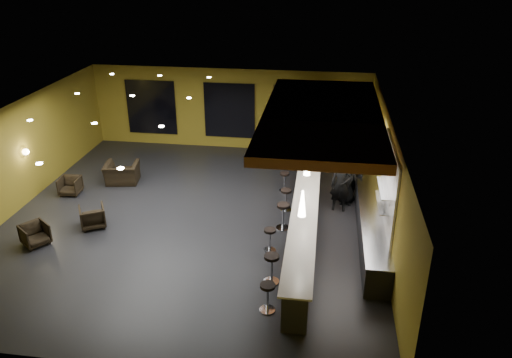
# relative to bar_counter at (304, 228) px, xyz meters

# --- Properties ---
(floor) EXTENTS (12.00, 13.00, 0.10)m
(floor) POSITION_rel_bar_counter_xyz_m (-3.65, 1.00, -0.55)
(floor) COLOR black
(floor) RESTS_ON ground
(ceiling) EXTENTS (12.00, 13.00, 0.10)m
(ceiling) POSITION_rel_bar_counter_xyz_m (-3.65, 1.00, 3.05)
(ceiling) COLOR black
(wall_back) EXTENTS (12.00, 0.10, 3.50)m
(wall_back) POSITION_rel_bar_counter_xyz_m (-3.65, 7.55, 1.25)
(wall_back) COLOR olive
(wall_back) RESTS_ON floor
(wall_front) EXTENTS (12.00, 0.10, 3.50)m
(wall_front) POSITION_rel_bar_counter_xyz_m (-3.65, -5.55, 1.25)
(wall_front) COLOR olive
(wall_front) RESTS_ON floor
(wall_left) EXTENTS (0.10, 13.00, 3.50)m
(wall_left) POSITION_rel_bar_counter_xyz_m (-9.70, 1.00, 1.25)
(wall_left) COLOR olive
(wall_left) RESTS_ON floor
(wall_right) EXTENTS (0.10, 13.00, 3.50)m
(wall_right) POSITION_rel_bar_counter_xyz_m (2.40, 1.00, 1.25)
(wall_right) COLOR olive
(wall_right) RESTS_ON floor
(wood_soffit) EXTENTS (3.60, 8.00, 0.28)m
(wood_soffit) POSITION_rel_bar_counter_xyz_m (0.35, 2.00, 2.86)
(wood_soffit) COLOR #9E562E
(wood_soffit) RESTS_ON ceiling
(window_left) EXTENTS (2.20, 0.06, 2.40)m
(window_left) POSITION_rel_bar_counter_xyz_m (-7.15, 7.44, 1.20)
(window_left) COLOR black
(window_left) RESTS_ON wall_back
(window_center) EXTENTS (2.20, 0.06, 2.40)m
(window_center) POSITION_rel_bar_counter_xyz_m (-3.65, 7.44, 1.20)
(window_center) COLOR black
(window_center) RESTS_ON wall_back
(window_right) EXTENTS (2.20, 0.06, 2.40)m
(window_right) POSITION_rel_bar_counter_xyz_m (-0.65, 7.44, 1.20)
(window_right) COLOR black
(window_right) RESTS_ON wall_back
(tile_backsplash) EXTENTS (0.06, 3.20, 2.40)m
(tile_backsplash) POSITION_rel_bar_counter_xyz_m (2.31, 0.00, 1.50)
(tile_backsplash) COLOR white
(tile_backsplash) RESTS_ON wall_right
(bar_counter) EXTENTS (0.60, 8.00, 1.00)m
(bar_counter) POSITION_rel_bar_counter_xyz_m (0.00, 0.00, 0.00)
(bar_counter) COLOR black
(bar_counter) RESTS_ON floor
(bar_top) EXTENTS (0.78, 8.10, 0.05)m
(bar_top) POSITION_rel_bar_counter_xyz_m (0.00, 0.00, 0.52)
(bar_top) COLOR silver
(bar_top) RESTS_ON bar_counter
(prep_counter) EXTENTS (0.70, 6.00, 0.86)m
(prep_counter) POSITION_rel_bar_counter_xyz_m (2.00, 0.50, -0.07)
(prep_counter) COLOR black
(prep_counter) RESTS_ON floor
(prep_top) EXTENTS (0.72, 6.00, 0.03)m
(prep_top) POSITION_rel_bar_counter_xyz_m (2.00, 0.50, 0.39)
(prep_top) COLOR silver
(prep_top) RESTS_ON prep_counter
(wall_shelf_lower) EXTENTS (0.30, 1.50, 0.03)m
(wall_shelf_lower) POSITION_rel_bar_counter_xyz_m (2.17, -0.20, 1.10)
(wall_shelf_lower) COLOR silver
(wall_shelf_lower) RESTS_ON wall_right
(wall_shelf_upper) EXTENTS (0.30, 1.50, 0.03)m
(wall_shelf_upper) POSITION_rel_bar_counter_xyz_m (2.17, -0.20, 1.55)
(wall_shelf_upper) COLOR silver
(wall_shelf_upper) RESTS_ON wall_right
(column) EXTENTS (0.60, 0.60, 3.50)m
(column) POSITION_rel_bar_counter_xyz_m (0.00, 4.60, 1.25)
(column) COLOR #A86A25
(column) RESTS_ON floor
(wall_sconce) EXTENTS (0.22, 0.22, 0.22)m
(wall_sconce) POSITION_rel_bar_counter_xyz_m (-9.53, 1.50, 1.30)
(wall_sconce) COLOR #FFE5B2
(wall_sconce) RESTS_ON wall_left
(pendant_0) EXTENTS (0.20, 0.20, 0.70)m
(pendant_0) POSITION_rel_bar_counter_xyz_m (0.00, -2.00, 1.85)
(pendant_0) COLOR white
(pendant_0) RESTS_ON wood_soffit
(pendant_1) EXTENTS (0.20, 0.20, 0.70)m
(pendant_1) POSITION_rel_bar_counter_xyz_m (0.00, 0.50, 1.85)
(pendant_1) COLOR white
(pendant_1) RESTS_ON wood_soffit
(pendant_2) EXTENTS (0.20, 0.20, 0.70)m
(pendant_2) POSITION_rel_bar_counter_xyz_m (0.00, 3.00, 1.85)
(pendant_2) COLOR white
(pendant_2) RESTS_ON wood_soffit
(staff_a) EXTENTS (0.70, 0.47, 1.86)m
(staff_a) POSITION_rel_bar_counter_xyz_m (1.08, 2.24, 0.43)
(staff_a) COLOR black
(staff_a) RESTS_ON floor
(staff_b) EXTENTS (1.02, 0.89, 1.77)m
(staff_b) POSITION_rel_bar_counter_xyz_m (1.45, 3.09, 0.38)
(staff_b) COLOR black
(staff_b) RESTS_ON floor
(staff_c) EXTENTS (0.79, 0.54, 1.57)m
(staff_c) POSITION_rel_bar_counter_xyz_m (1.31, 2.77, 0.29)
(staff_c) COLOR black
(staff_c) RESTS_ON floor
(armchair_a) EXTENTS (1.01, 1.00, 0.66)m
(armchair_a) POSITION_rel_bar_counter_xyz_m (-7.90, -1.24, -0.17)
(armchair_a) COLOR black
(armchair_a) RESTS_ON floor
(armchair_b) EXTENTS (1.03, 1.04, 0.70)m
(armchair_b) POSITION_rel_bar_counter_xyz_m (-6.67, 0.00, -0.15)
(armchair_b) COLOR black
(armchair_b) RESTS_ON floor
(armchair_c) EXTENTS (0.74, 0.75, 0.65)m
(armchair_c) POSITION_rel_bar_counter_xyz_m (-8.47, 2.07, -0.18)
(armchair_c) COLOR black
(armchair_c) RESTS_ON floor
(armchair_d) EXTENTS (1.36, 1.23, 0.78)m
(armchair_d) POSITION_rel_bar_counter_xyz_m (-6.99, 3.26, -0.11)
(armchair_d) COLOR black
(armchair_d) RESTS_ON floor
(bar_stool_0) EXTENTS (0.39, 0.39, 0.77)m
(bar_stool_0) POSITION_rel_bar_counter_xyz_m (-0.69, -3.26, -0.00)
(bar_stool_0) COLOR silver
(bar_stool_0) RESTS_ON floor
(bar_stool_1) EXTENTS (0.42, 0.42, 0.84)m
(bar_stool_1) POSITION_rel_bar_counter_xyz_m (-0.72, -2.11, 0.03)
(bar_stool_1) COLOR silver
(bar_stool_1) RESTS_ON floor
(bar_stool_2) EXTENTS (0.37, 0.37, 0.72)m
(bar_stool_2) POSITION_rel_bar_counter_xyz_m (-0.94, -0.62, -0.04)
(bar_stool_2) COLOR silver
(bar_stool_2) RESTS_ON floor
(bar_stool_3) EXTENTS (0.43, 0.43, 0.86)m
(bar_stool_3) POSITION_rel_bar_counter_xyz_m (-0.68, 0.72, 0.05)
(bar_stool_3) COLOR silver
(bar_stool_3) RESTS_ON floor
(bar_stool_4) EXTENTS (0.38, 0.38, 0.76)m
(bar_stool_4) POSITION_rel_bar_counter_xyz_m (-0.70, 1.95, -0.01)
(bar_stool_4) COLOR silver
(bar_stool_4) RESTS_ON floor
(bar_stool_5) EXTENTS (0.36, 0.36, 0.72)m
(bar_stool_5) POSITION_rel_bar_counter_xyz_m (-0.88, 3.41, -0.04)
(bar_stool_5) COLOR silver
(bar_stool_5) RESTS_ON floor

